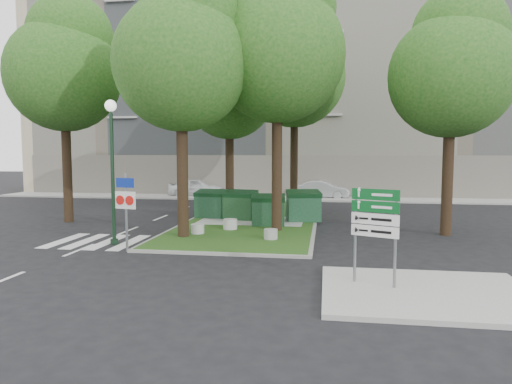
% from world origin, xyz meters
% --- Properties ---
extents(ground, '(120.00, 120.00, 0.00)m').
position_xyz_m(ground, '(0.00, 0.00, 0.00)').
color(ground, black).
rests_on(ground, ground).
extents(median_island, '(6.00, 16.00, 0.12)m').
position_xyz_m(median_island, '(0.50, 8.00, 0.06)').
color(median_island, '#1A3F12').
rests_on(median_island, ground).
extents(median_kerb, '(6.30, 16.30, 0.10)m').
position_xyz_m(median_kerb, '(0.50, 8.00, 0.05)').
color(median_kerb, gray).
rests_on(median_kerb, ground).
extents(sidewalk_corner, '(5.00, 4.00, 0.12)m').
position_xyz_m(sidewalk_corner, '(6.50, -3.50, 0.06)').
color(sidewalk_corner, '#999993').
rests_on(sidewalk_corner, ground).
extents(building_sidewalk, '(42.00, 3.00, 0.12)m').
position_xyz_m(building_sidewalk, '(0.00, 18.50, 0.06)').
color(building_sidewalk, '#999993').
rests_on(building_sidewalk, ground).
extents(zebra_crossing, '(5.00, 3.00, 0.01)m').
position_xyz_m(zebra_crossing, '(-3.75, 1.50, 0.01)').
color(zebra_crossing, silver).
rests_on(zebra_crossing, ground).
extents(apartment_building, '(41.00, 12.00, 16.00)m').
position_xyz_m(apartment_building, '(0.00, 26.00, 8.00)').
color(apartment_building, beige).
rests_on(apartment_building, ground).
extents(tree_median_near_left, '(5.20, 5.20, 10.53)m').
position_xyz_m(tree_median_near_left, '(-1.41, 2.56, 7.32)').
color(tree_median_near_left, black).
rests_on(tree_median_near_left, ground).
extents(tree_median_near_right, '(5.60, 5.60, 11.46)m').
position_xyz_m(tree_median_near_right, '(2.09, 4.56, 7.99)').
color(tree_median_near_right, black).
rests_on(tree_median_near_right, ground).
extents(tree_median_mid, '(4.80, 4.80, 9.99)m').
position_xyz_m(tree_median_mid, '(-0.91, 9.06, 6.98)').
color(tree_median_mid, black).
rests_on(tree_median_mid, ground).
extents(tree_median_far, '(5.80, 5.80, 11.93)m').
position_xyz_m(tree_median_far, '(2.29, 12.06, 8.32)').
color(tree_median_far, black).
rests_on(tree_median_far, ground).
extents(tree_street_left, '(5.40, 5.40, 11.00)m').
position_xyz_m(tree_street_left, '(-8.41, 6.06, 7.65)').
color(tree_street_left, black).
rests_on(tree_street_left, ground).
extents(tree_street_right, '(5.00, 5.00, 10.06)m').
position_xyz_m(tree_street_right, '(9.09, 5.06, 6.98)').
color(tree_street_right, black).
rests_on(tree_street_right, ground).
extents(dumpster_a, '(1.62, 1.21, 1.42)m').
position_xyz_m(dumpster_a, '(-1.73, 7.82, 0.80)').
color(dumpster_a, '#0E361B').
rests_on(dumpster_a, median_island).
extents(dumpster_b, '(1.74, 1.37, 1.44)m').
position_xyz_m(dumpster_b, '(-0.13, 7.39, 0.81)').
color(dumpster_b, '#103616').
rests_on(dumpster_b, median_island).
extents(dumpster_c, '(1.61, 1.21, 1.41)m').
position_xyz_m(dumpster_c, '(1.47, 5.84, 0.79)').
color(dumpster_c, '#10361C').
rests_on(dumpster_c, median_island).
extents(dumpster_d, '(1.82, 1.45, 1.50)m').
position_xyz_m(dumpster_d, '(3.00, 7.31, 0.84)').
color(dumpster_d, '#133F23').
rests_on(dumpster_d, median_island).
extents(bollard_left, '(0.54, 0.54, 0.39)m').
position_xyz_m(bollard_left, '(-1.11, 3.18, 0.31)').
color(bollard_left, '#ADAEA8').
rests_on(bollard_left, median_island).
extents(bollard_right, '(0.53, 0.53, 0.38)m').
position_xyz_m(bollard_right, '(1.99, 2.46, 0.31)').
color(bollard_right, gray).
rests_on(bollard_right, median_island).
extents(bollard_mid, '(0.60, 0.60, 0.43)m').
position_xyz_m(bollard_mid, '(-0.01, 4.43, 0.34)').
color(bollard_mid, '#B0B0AB').
rests_on(bollard_mid, median_island).
extents(litter_bin, '(0.43, 0.43, 0.76)m').
position_xyz_m(litter_bin, '(3.10, 11.60, 0.50)').
color(litter_bin, '#C0C917').
rests_on(litter_bin, median_island).
extents(street_lamp, '(0.43, 0.43, 5.34)m').
position_xyz_m(street_lamp, '(-3.76, 1.17, 3.36)').
color(street_lamp, black).
rests_on(street_lamp, ground).
extents(traffic_sign_pole, '(0.81, 0.23, 2.72)m').
position_xyz_m(traffic_sign_pole, '(-2.73, 0.02, 1.75)').
color(traffic_sign_pole, slate).
rests_on(traffic_sign_pole, ground).
extents(directional_sign, '(1.12, 0.52, 2.41)m').
position_xyz_m(directional_sign, '(5.28, -3.13, 1.72)').
color(directional_sign, slate).
rests_on(directional_sign, sidewalk_corner).
extents(car_white, '(4.39, 2.13, 1.45)m').
position_xyz_m(car_white, '(-5.85, 19.32, 0.72)').
color(car_white, white).
rests_on(car_white, ground).
extents(car_silver, '(4.14, 1.85, 1.32)m').
position_xyz_m(car_silver, '(3.84, 19.50, 0.66)').
color(car_silver, '#A9ACB2').
rests_on(car_silver, ground).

